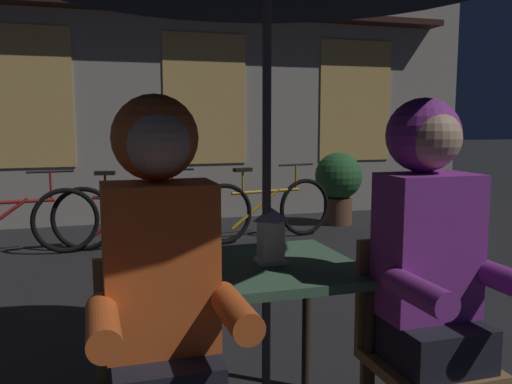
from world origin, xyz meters
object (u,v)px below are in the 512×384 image
at_px(person_right_hooded, 431,253).
at_px(lantern, 271,234).
at_px(cafe_table, 266,287).
at_px(person_left_hooded, 161,276).
at_px(chair_right, 418,343).
at_px(bicycle_fourth, 266,209).
at_px(potted_plant, 338,182).
at_px(bicycle_second, 9,223).
at_px(chair_left, 161,378).
at_px(bicycle_third, 135,216).

bearing_deg(person_right_hooded, lantern, 137.59).
distance_m(cafe_table, person_left_hooded, 0.67).
xyz_separation_m(chair_right, bicycle_fourth, (0.71, 3.98, -0.14)).
distance_m(bicycle_fourth, potted_plant, 1.34).
xyz_separation_m(bicycle_second, potted_plant, (3.79, 0.65, 0.20)).
bearing_deg(chair_right, bicycle_second, 115.82).
height_order(chair_right, potted_plant, potted_plant).
relative_size(lantern, chair_left, 0.27).
bearing_deg(bicycle_fourth, person_right_hooded, -99.91).
xyz_separation_m(bicycle_third, bicycle_fourth, (1.43, 0.04, 0.00)).
bearing_deg(lantern, bicycle_fourth, 72.09).
bearing_deg(person_right_hooded, chair_left, 176.61).
height_order(chair_left, person_right_hooded, person_right_hooded).
height_order(chair_right, person_right_hooded, person_right_hooded).
relative_size(cafe_table, lantern, 3.20).
bearing_deg(chair_left, person_left_hooded, -90.00).
distance_m(person_right_hooded, bicycle_second, 4.45).
bearing_deg(potted_plant, bicycle_third, -165.98).
xyz_separation_m(cafe_table, person_left_hooded, (-0.48, -0.43, 0.21)).
bearing_deg(bicycle_fourth, bicycle_second, -179.08).
height_order(person_left_hooded, bicycle_third, person_left_hooded).
height_order(cafe_table, person_right_hooded, person_right_hooded).
height_order(chair_left, bicycle_second, chair_left).
distance_m(bicycle_third, potted_plant, 2.69).
distance_m(chair_left, bicycle_third, 3.95).
relative_size(lantern, potted_plant, 0.25).
bearing_deg(bicycle_fourth, chair_right, -100.05).
xyz_separation_m(chair_left, bicycle_second, (-0.95, 3.94, -0.14)).
bearing_deg(person_left_hooded, chair_right, 3.39).
height_order(person_left_hooded, person_right_hooded, same).
bearing_deg(person_right_hooded, bicycle_fourth, 80.09).
relative_size(person_right_hooded, bicycle_third, 0.84).
relative_size(bicycle_fourth, potted_plant, 1.81).
distance_m(person_right_hooded, potted_plant, 5.02).
height_order(chair_left, bicycle_fourth, chair_left).
height_order(bicycle_third, potted_plant, potted_plant).
height_order(chair_left, chair_right, same).
bearing_deg(chair_left, bicycle_second, 103.50).
relative_size(person_left_hooded, person_right_hooded, 1.00).
bearing_deg(bicycle_third, person_left_hooded, -93.40).
xyz_separation_m(person_left_hooded, potted_plant, (2.84, 4.64, -0.30)).
distance_m(cafe_table, chair_right, 0.62).
height_order(cafe_table, bicycle_third, bicycle_third).
distance_m(lantern, bicycle_fourth, 3.83).
xyz_separation_m(cafe_table, lantern, (0.02, -0.00, 0.22)).
distance_m(person_right_hooded, bicycle_fourth, 4.13).
bearing_deg(bicycle_third, bicycle_second, 179.90).
bearing_deg(bicycle_second, bicycle_third, -0.10).
height_order(person_left_hooded, potted_plant, person_left_hooded).
distance_m(lantern, chair_left, 0.72).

